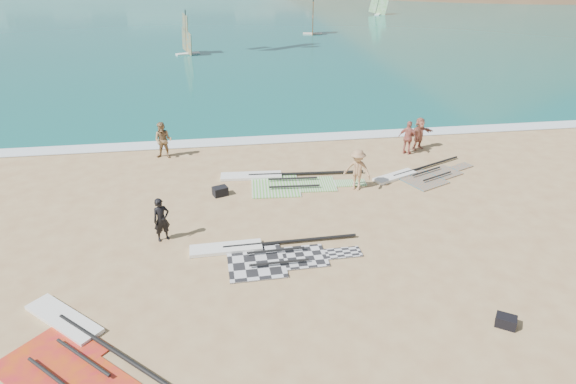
{
  "coord_description": "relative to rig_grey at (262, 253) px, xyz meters",
  "views": [
    {
      "loc": [
        -2.93,
        -11.97,
        9.07
      ],
      "look_at": [
        -0.6,
        4.0,
        1.0
      ],
      "focal_mm": 30.0,
      "sensor_mm": 36.0,
      "label": 1
    }
  ],
  "objects": [
    {
      "name": "rig_green",
      "position": [
        1.4,
        5.6,
        0.0
      ],
      "size": [
        6.47,
        2.72,
        0.21
      ],
      "rotation": [
        0.0,
        0.0,
        -0.06
      ],
      "color": "#58C635",
      "rests_on": "ground"
    },
    {
      "name": "beachgoer_right",
      "position": [
        8.87,
        8.47,
        0.78
      ],
      "size": [
        1.61,
        1.04,
        1.66
      ],
      "primitive_type": "imported",
      "rotation": [
        0.0,
        0.0,
        0.39
      ],
      "color": "#AB6751",
      "rests_on": "ground"
    },
    {
      "name": "windsurfer_centre",
      "position": [
        10.81,
        47.02,
        1.22
      ],
      "size": [
        2.45,
        2.85,
        4.32
      ],
      "rotation": [
        0.0,
        0.0,
        -0.2
      ],
      "color": "white",
      "rests_on": "ground"
    },
    {
      "name": "windsurfer_left",
      "position": [
        -3.85,
        35.94,
        1.2
      ],
      "size": [
        2.42,
        2.68,
        4.26
      ],
      "rotation": [
        0.0,
        0.0,
        0.38
      ],
      "color": "white",
      "rests_on": "ground"
    },
    {
      "name": "surf_line",
      "position": [
        1.86,
        10.82,
        -0.05
      ],
      "size": [
        300.0,
        1.2,
        0.04
      ],
      "primitive_type": "cube",
      "color": "white",
      "rests_on": "ground"
    },
    {
      "name": "gear_bag_far",
      "position": [
        6.2,
        -4.38,
        0.11
      ],
      "size": [
        0.64,
        0.6,
        0.31
      ],
      "primitive_type": "cube",
      "rotation": [
        0.0,
        0.0,
        -0.59
      ],
      "color": "black",
      "rests_on": "ground"
    },
    {
      "name": "ground",
      "position": [
        1.86,
        -1.48,
        -0.05
      ],
      "size": [
        300.0,
        300.0,
        0.0
      ],
      "primitive_type": "plane",
      "color": "tan",
      "rests_on": "ground"
    },
    {
      "name": "rig_orange",
      "position": [
        7.61,
        5.25,
        -0.0
      ],
      "size": [
        5.21,
        3.3,
        0.2
      ],
      "rotation": [
        0.0,
        0.0,
        0.42
      ],
      "color": "orange",
      "rests_on": "ground"
    },
    {
      "name": "beachgoer_mid",
      "position": [
        4.47,
        4.37,
        0.85
      ],
      "size": [
        1.34,
        1.16,
        1.79
      ],
      "primitive_type": "imported",
      "rotation": [
        0.0,
        0.0,
        -0.52
      ],
      "color": "#AA805A",
      "rests_on": "ground"
    },
    {
      "name": "gear_bag_near",
      "position": [
        -1.28,
        4.61,
        0.14
      ],
      "size": [
        0.7,
        0.6,
        0.37
      ],
      "primitive_type": "cube",
      "rotation": [
        0.0,
        0.0,
        0.35
      ],
      "color": "black",
      "rests_on": "ground"
    },
    {
      "name": "beachgoer_back",
      "position": [
        8.07,
        7.9,
        0.8
      ],
      "size": [
        1.03,
        0.94,
        1.69
      ],
      "primitive_type": "imported",
      "rotation": [
        0.0,
        0.0,
        2.47
      ],
      "color": "#BA6557",
      "rests_on": "ground"
    },
    {
      "name": "person_wetsuit",
      "position": [
        -3.31,
        1.43,
        0.75
      ],
      "size": [
        0.69,
        0.59,
        1.6
      ],
      "primitive_type": "imported",
      "rotation": [
        0.0,
        0.0,
        0.43
      ],
      "color": "black",
      "rests_on": "ground"
    },
    {
      "name": "rig_grey",
      "position": [
        0.0,
        0.0,
        0.0
      ],
      "size": [
        5.8,
        2.29,
        0.2
      ],
      "rotation": [
        0.0,
        0.0,
        0.03
      ],
      "color": "black",
      "rests_on": "ground"
    },
    {
      "name": "windsurfer_right",
      "position": [
        25.13,
        65.69,
        1.27
      ],
      "size": [
        2.76,
        2.56,
        4.57
      ],
      "rotation": [
        0.0,
        0.0,
        1.1
      ],
      "color": "white",
      "rests_on": "ground"
    },
    {
      "name": "beachgoer_left",
      "position": [
        -3.88,
        9.13,
        0.85
      ],
      "size": [
        1.0,
        0.86,
        1.8
      ],
      "primitive_type": "imported",
      "rotation": [
        0.0,
        0.0,
        -0.22
      ],
      "color": "#94724B",
      "rests_on": "ground"
    },
    {
      "name": "rig_red",
      "position": [
        -5.11,
        -3.68,
        0.0
      ],
      "size": [
        5.08,
        5.37,
        0.2
      ],
      "rotation": [
        0.0,
        0.0,
        -0.74
      ],
      "color": "red",
      "rests_on": "ground"
    }
  ]
}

